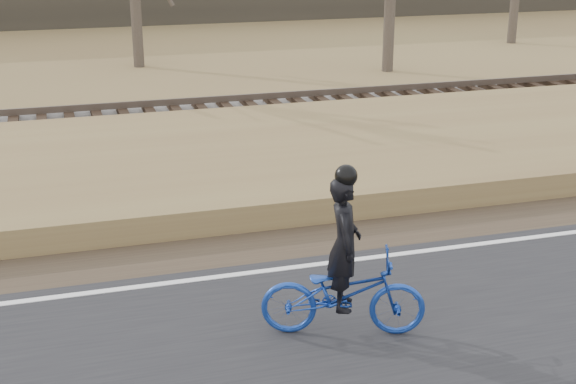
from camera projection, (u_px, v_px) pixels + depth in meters
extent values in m
plane|color=olive|center=(52.00, 309.00, 10.33)|extent=(120.00, 120.00, 0.00)
cube|color=silver|center=(52.00, 298.00, 10.49)|extent=(120.00, 0.12, 0.01)
cube|color=#473A2B|center=(50.00, 270.00, 11.41)|extent=(120.00, 1.60, 0.04)
cube|color=olive|center=(46.00, 192.00, 14.06)|extent=(120.00, 5.00, 0.44)
cube|color=slate|center=(43.00, 137.00, 17.50)|extent=(120.00, 3.00, 0.45)
cube|color=black|center=(42.00, 124.00, 17.40)|extent=(120.00, 2.40, 0.14)
cube|color=brown|center=(42.00, 125.00, 16.70)|extent=(120.00, 0.07, 0.15)
cube|color=brown|center=(41.00, 110.00, 18.01)|extent=(120.00, 0.07, 0.15)
imported|color=navy|center=(343.00, 294.00, 9.46)|extent=(2.06, 1.25, 1.02)
imported|color=black|center=(344.00, 244.00, 9.25)|extent=(0.55, 0.68, 1.61)
sphere|color=black|center=(346.00, 176.00, 8.98)|extent=(0.26, 0.26, 0.26)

